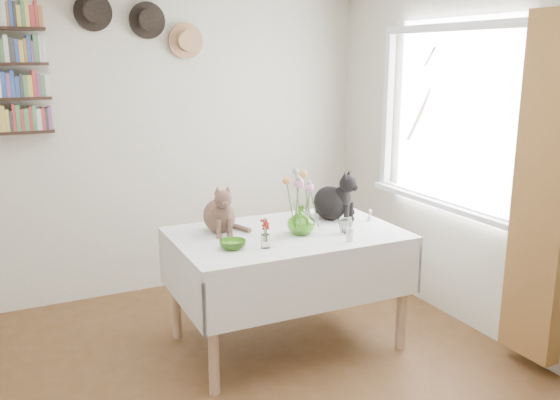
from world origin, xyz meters
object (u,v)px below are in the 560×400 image
black_cat (330,194)px  flower_vase (301,220)px  dining_table (287,260)px  tabby_cat (219,207)px

black_cat → flower_vase: 0.44m
dining_table → tabby_cat: (-0.40, 0.21, 0.37)m
dining_table → tabby_cat: tabby_cat is taller
dining_table → black_cat: bearing=20.6°
tabby_cat → flower_vase: tabby_cat is taller
dining_table → flower_vase: flower_vase is taller
dining_table → flower_vase: (0.06, -0.08, 0.29)m
flower_vase → tabby_cat: bearing=148.0°
black_cat → flower_vase: black_cat is taller
flower_vase → dining_table: bearing=128.4°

